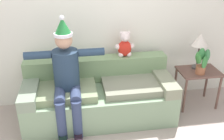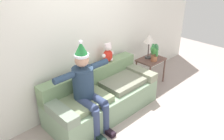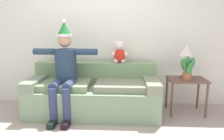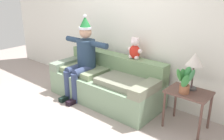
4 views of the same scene
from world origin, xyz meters
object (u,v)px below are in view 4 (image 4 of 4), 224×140
(table_lamp, at_px, (195,61))
(potted_plant, at_px, (185,80))
(couch, at_px, (106,83))
(person_seated, at_px, (83,57))
(side_table, at_px, (188,97))
(teddy_bear, at_px, (135,49))

(table_lamp, distance_m, potted_plant, 0.30)
(couch, distance_m, potted_plant, 1.55)
(person_seated, relative_size, side_table, 2.55)
(teddy_bear, bearing_deg, potted_plant, -16.57)
(couch, height_order, potted_plant, potted_plant)
(side_table, bearing_deg, table_lamp, 92.86)
(person_seated, bearing_deg, table_lamp, 8.62)
(teddy_bear, bearing_deg, couch, -147.51)
(side_table, distance_m, table_lamp, 0.53)
(table_lamp, bearing_deg, potted_plant, -100.79)
(side_table, height_order, table_lamp, table_lamp)
(person_seated, xyz_separation_m, potted_plant, (1.92, 0.11, 0.01))
(couch, relative_size, table_lamp, 3.84)
(person_seated, xyz_separation_m, teddy_bear, (0.85, 0.43, 0.20))
(person_seated, relative_size, teddy_bear, 4.00)
(table_lamp, relative_size, potted_plant, 1.40)
(person_seated, height_order, side_table, person_seated)
(person_seated, bearing_deg, couch, 20.22)
(teddy_bear, distance_m, potted_plant, 1.12)
(couch, relative_size, teddy_bear, 5.47)
(person_seated, height_order, teddy_bear, person_seated)
(side_table, bearing_deg, couch, -178.19)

